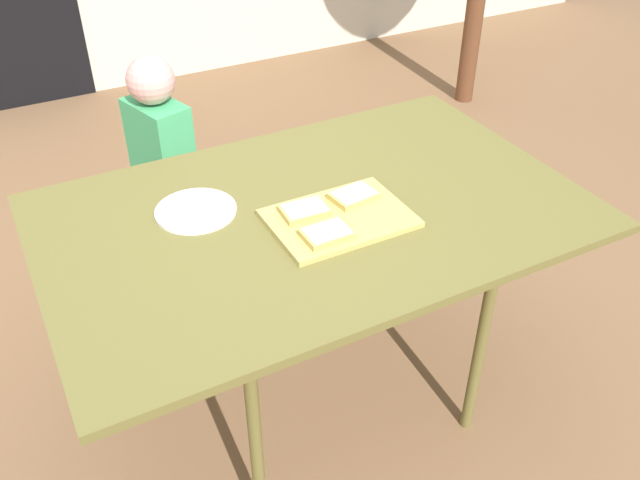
% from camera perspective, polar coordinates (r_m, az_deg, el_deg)
% --- Properties ---
extents(ground_plane, '(16.00, 16.00, 0.00)m').
position_cam_1_polar(ground_plane, '(2.43, -0.36, -12.35)').
color(ground_plane, brown).
extents(dining_table, '(1.53, 0.98, 0.75)m').
position_cam_1_polar(dining_table, '(1.96, -0.44, 1.47)').
color(dining_table, brown).
rests_on(dining_table, ground).
extents(cutting_board, '(0.38, 0.27, 0.02)m').
position_cam_1_polar(cutting_board, '(1.89, 1.62, 1.82)').
color(cutting_board, tan).
rests_on(cutting_board, dining_table).
extents(pizza_slice_near_left, '(0.13, 0.09, 0.02)m').
position_cam_1_polar(pizza_slice_near_left, '(1.79, 0.59, 0.54)').
color(pizza_slice_near_left, tan).
rests_on(pizza_slice_near_left, cutting_board).
extents(pizza_slice_far_left, '(0.13, 0.10, 0.02)m').
position_cam_1_polar(pizza_slice_far_left, '(1.89, -1.29, 2.49)').
color(pizza_slice_far_left, tan).
rests_on(pizza_slice_far_left, cutting_board).
extents(pizza_slice_far_right, '(0.14, 0.11, 0.02)m').
position_cam_1_polar(pizza_slice_far_right, '(1.95, 2.85, 3.74)').
color(pizza_slice_far_right, tan).
rests_on(pizza_slice_far_right, cutting_board).
extents(plate_white_left, '(0.23, 0.23, 0.01)m').
position_cam_1_polar(plate_white_left, '(1.95, -10.35, 2.43)').
color(plate_white_left, white).
rests_on(plate_white_left, dining_table).
extents(child_left, '(0.20, 0.27, 0.98)m').
position_cam_1_polar(child_left, '(2.58, -12.93, 5.95)').
color(child_left, '#204A50').
rests_on(child_left, ground).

